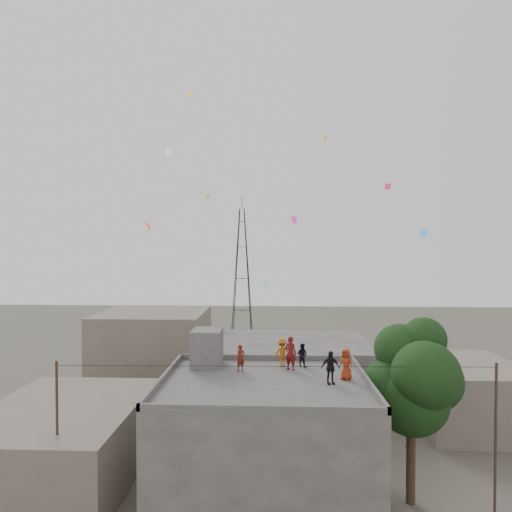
% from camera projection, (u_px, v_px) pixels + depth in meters
% --- Properties ---
extents(ground, '(140.00, 140.00, 0.00)m').
position_uv_depth(ground, '(264.00, 506.00, 20.84)').
color(ground, '#4E4A40').
rests_on(ground, ground).
extents(main_building, '(10.00, 8.00, 6.10)m').
position_uv_depth(main_building, '(264.00, 444.00, 20.77)').
color(main_building, '#4A4845').
rests_on(main_building, ground).
extents(parapet, '(10.00, 8.00, 0.30)m').
position_uv_depth(parapet, '(264.00, 378.00, 20.70)').
color(parapet, '#4A4845').
rests_on(parapet, main_building).
extents(stair_head_box, '(1.60, 1.80, 2.00)m').
position_uv_depth(stair_head_box, '(207.00, 348.00, 23.41)').
color(stair_head_box, '#4A4845').
rests_on(stair_head_box, main_building).
extents(neighbor_west, '(8.00, 10.00, 4.00)m').
position_uv_depth(neighbor_west, '(63.00, 442.00, 23.23)').
color(neighbor_west, '#665C51').
rests_on(neighbor_west, ground).
extents(neighbor_north, '(12.00, 9.00, 5.00)m').
position_uv_depth(neighbor_north, '(292.00, 371.00, 34.69)').
color(neighbor_north, '#4A4845').
rests_on(neighbor_north, ground).
extents(neighbor_northwest, '(9.00, 8.00, 7.00)m').
position_uv_depth(neighbor_northwest, '(153.00, 352.00, 37.14)').
color(neighbor_northwest, '#665C51').
rests_on(neighbor_northwest, ground).
extents(neighbor_east, '(7.00, 8.00, 4.40)m').
position_uv_depth(neighbor_east, '(465.00, 394.00, 30.22)').
color(neighbor_east, '#665C51').
rests_on(neighbor_east, ground).
extents(tree, '(4.90, 4.60, 9.10)m').
position_uv_depth(tree, '(414.00, 380.00, 21.01)').
color(tree, black).
rests_on(tree, ground).
extents(utility_line, '(20.12, 0.62, 7.40)m').
position_uv_depth(utility_line, '(275.00, 440.00, 19.49)').
color(utility_line, black).
rests_on(utility_line, ground).
extents(transmission_tower, '(2.97, 2.97, 20.01)m').
position_uv_depth(transmission_tower, '(242.00, 272.00, 60.76)').
color(transmission_tower, black).
rests_on(transmission_tower, ground).
extents(person_red_adult, '(0.77, 0.69, 1.78)m').
position_uv_depth(person_red_adult, '(291.00, 353.00, 22.68)').
color(person_red_adult, maroon).
rests_on(person_red_adult, main_building).
extents(person_orange_child, '(0.87, 0.86, 1.52)m').
position_uv_depth(person_orange_child, '(346.00, 364.00, 20.99)').
color(person_orange_child, '#9E3012').
rests_on(person_orange_child, main_building).
extents(person_dark_child, '(0.77, 0.72, 1.27)m').
position_uv_depth(person_dark_child, '(302.00, 355.00, 23.28)').
color(person_dark_child, black).
rests_on(person_dark_child, main_building).
extents(person_dark_adult, '(0.99, 0.60, 1.57)m').
position_uv_depth(person_dark_adult, '(330.00, 368.00, 20.31)').
color(person_dark_adult, black).
rests_on(person_dark_adult, main_building).
extents(person_orange_adult, '(1.13, 0.88, 1.54)m').
position_uv_depth(person_orange_adult, '(282.00, 353.00, 23.26)').
color(person_orange_adult, '#B15614').
rests_on(person_orange_adult, main_building).
extents(person_red_child, '(0.60, 0.58, 1.39)m').
position_uv_depth(person_red_child, '(241.00, 358.00, 22.41)').
color(person_red_child, maroon).
rests_on(person_red_child, main_building).
extents(kites, '(17.34, 14.14, 11.24)m').
position_uv_depth(kites, '(277.00, 198.00, 27.91)').
color(kites, '#EC3C18').
rests_on(kites, ground).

